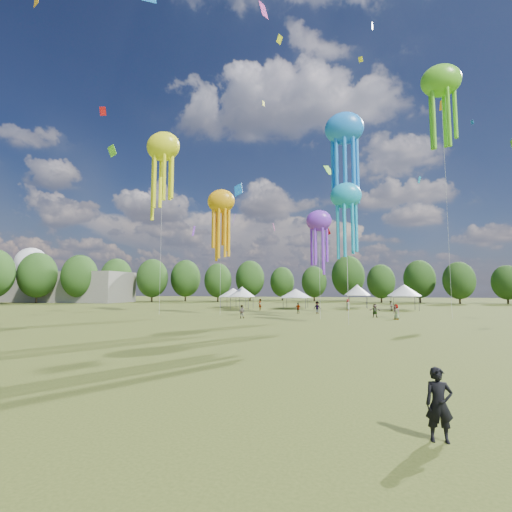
# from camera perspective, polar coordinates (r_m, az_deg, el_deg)

# --- Properties ---
(ground) EXTENTS (300.00, 300.00, 0.00)m
(ground) POSITION_cam_1_polar(r_m,az_deg,el_deg) (12.45, -9.75, -21.77)
(ground) COLOR #384416
(ground) RESTS_ON ground
(observer_main) EXTENTS (0.63, 0.42, 1.70)m
(observer_main) POSITION_cam_1_polar(r_m,az_deg,el_deg) (10.19, 26.91, -20.12)
(observer_main) COLOR black
(observer_main) RESTS_ON ground
(spectator_near) EXTENTS (0.78, 0.61, 1.60)m
(spectator_near) POSITION_cam_1_polar(r_m,az_deg,el_deg) (44.41, -2.27, -8.76)
(spectator_near) COLOR gray
(spectator_near) RESTS_ON ground
(spectators_far) EXTENTS (21.67, 18.01, 1.91)m
(spectators_far) POSITION_cam_1_polar(r_m,az_deg,el_deg) (54.36, 13.65, -7.90)
(spectators_far) COLOR gray
(spectators_far) RESTS_ON ground
(festival_tents) EXTENTS (36.61, 12.34, 4.36)m
(festival_tents) POSITION_cam_1_polar(r_m,az_deg,el_deg) (67.02, 8.29, -5.58)
(festival_tents) COLOR #47474C
(festival_tents) RESTS_ON ground
(show_kites) EXTENTS (42.93, 13.70, 32.06)m
(show_kites) POSITION_cam_1_polar(r_m,az_deg,el_deg) (49.56, 6.05, 15.07)
(show_kites) COLOR #F5A50F
(show_kites) RESTS_ON ground
(small_kites) EXTENTS (69.80, 55.35, 38.51)m
(small_kites) POSITION_cam_1_polar(r_m,az_deg,el_deg) (57.73, 8.38, 21.87)
(small_kites) COLOR #F5A50F
(small_kites) RESTS_ON ground
(treeline) EXTENTS (201.57, 95.24, 13.43)m
(treeline) POSITION_cam_1_polar(r_m,az_deg,el_deg) (74.01, 7.52, -2.85)
(treeline) COLOR #38281C
(treeline) RESTS_ON ground
(hangar) EXTENTS (40.00, 12.00, 8.00)m
(hangar) POSITION_cam_1_polar(r_m,az_deg,el_deg) (113.02, -28.66, -4.35)
(hangar) COLOR gray
(hangar) RESTS_ON ground
(radome) EXTENTS (9.00, 9.00, 16.00)m
(radome) POSITION_cam_1_polar(r_m,az_deg,el_deg) (128.68, -31.95, -1.55)
(radome) COLOR white
(radome) RESTS_ON ground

